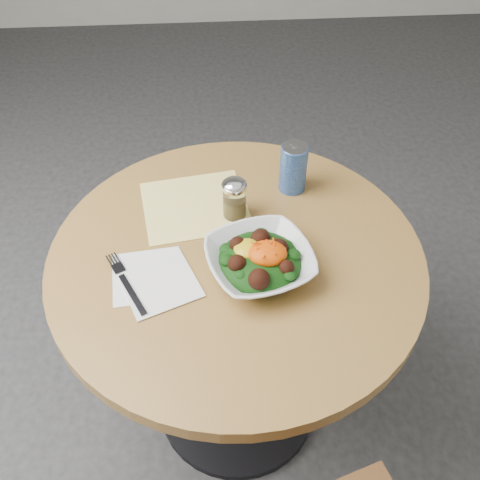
{
  "coord_description": "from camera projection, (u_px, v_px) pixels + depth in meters",
  "views": [
    {
      "loc": [
        -0.05,
        -0.87,
        1.69
      ],
      "look_at": [
        0.01,
        -0.02,
        0.81
      ],
      "focal_mm": 40.0,
      "sensor_mm": 36.0,
      "label": 1
    }
  ],
  "objects": [
    {
      "name": "cloth_napkin",
      "position": [
        195.0,
        206.0,
        1.39
      ],
      "size": [
        0.3,
        0.28,
        0.0
      ],
      "primitive_type": "cube",
      "rotation": [
        0.0,
        0.0,
        0.16
      ],
      "color": "#DFBC0B",
      "rests_on": "table"
    },
    {
      "name": "beverage_can",
      "position": [
        293.0,
        168.0,
        1.39
      ],
      "size": [
        0.07,
        0.07,
        0.14
      ],
      "color": "navy",
      "rests_on": "table"
    },
    {
      "name": "paper_napkins",
      "position": [
        154.0,
        279.0,
        1.22
      ],
      "size": [
        0.22,
        0.22,
        0.0
      ],
      "color": "white",
      "rests_on": "table"
    },
    {
      "name": "salad_bowl",
      "position": [
        260.0,
        261.0,
        1.21
      ],
      "size": [
        0.3,
        0.3,
        0.09
      ],
      "color": "silver",
      "rests_on": "table"
    },
    {
      "name": "spice_shaker",
      "position": [
        234.0,
        199.0,
        1.33
      ],
      "size": [
        0.06,
        0.06,
        0.11
      ],
      "color": "silver",
      "rests_on": "table"
    },
    {
      "name": "ground",
      "position": [
        237.0,
        402.0,
        1.82
      ],
      "size": [
        6.0,
        6.0,
        0.0
      ],
      "primitive_type": "plane",
      "color": "#2A2A2C",
      "rests_on": "ground"
    },
    {
      "name": "table",
      "position": [
        237.0,
        303.0,
        1.42
      ],
      "size": [
        0.9,
        0.9,
        0.75
      ],
      "color": "black",
      "rests_on": "ground"
    },
    {
      "name": "fork",
      "position": [
        125.0,
        281.0,
        1.21
      ],
      "size": [
        0.11,
        0.19,
        0.0
      ],
      "color": "black",
      "rests_on": "table"
    }
  ]
}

